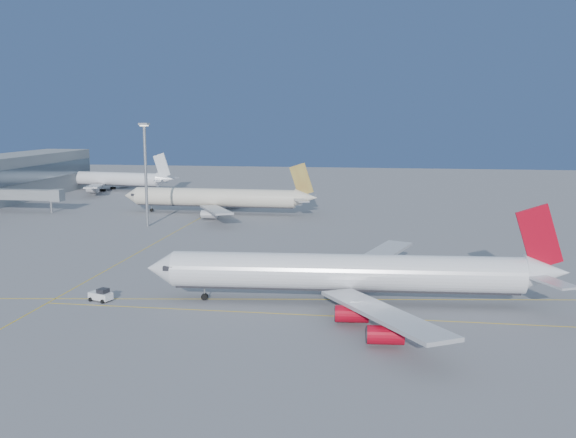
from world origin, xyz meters
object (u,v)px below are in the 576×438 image
at_px(airliner_etihad, 219,198).
at_px(airliner_virgin, 354,273).
at_px(airliner_third, 108,179).
at_px(pushback_tug, 101,295).
at_px(light_mast, 146,166).

bearing_deg(airliner_etihad, airliner_virgin, -62.06).
bearing_deg(airliner_virgin, airliner_third, 122.59).
distance_m(airliner_third, pushback_tug, 152.65).
relative_size(pushback_tug, light_mast, 0.15).
bearing_deg(airliner_third, pushback_tug, -58.51).
height_order(airliner_third, pushback_tug, airliner_third).
xyz_separation_m(airliner_etihad, pushback_tug, (4.50, -89.49, -3.68)).
bearing_deg(light_mast, airliner_virgin, -47.53).
bearing_deg(airliner_etihad, airliner_third, 139.29).
distance_m(airliner_etihad, airliner_third, 75.66).
xyz_separation_m(airliner_etihad, airliner_third, (-56.40, 50.44, -0.16)).
relative_size(airliner_etihad, light_mast, 2.19).
height_order(airliner_etihad, pushback_tug, airliner_etihad).
relative_size(airliner_virgin, airliner_third, 1.16).
bearing_deg(airliner_third, light_mast, -51.67).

